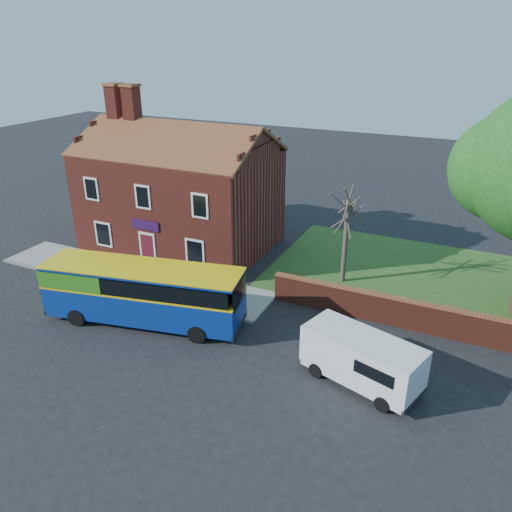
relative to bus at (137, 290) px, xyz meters
The scene contains 9 objects.
ground 4.26m from the bus, 28.45° to the right, with size 120.00×120.00×0.00m, color black.
pavement 5.56m from the bus, 132.60° to the left, with size 18.00×3.50×0.12m, color gray.
kerb 4.51m from the bus, 149.06° to the left, with size 18.00×0.15×0.14m, color slate.
grass_strip 19.92m from the bus, 34.19° to the left, with size 26.00×12.00×0.04m, color #426B28.
shop_building 10.43m from the bus, 110.50° to the left, with size 12.30×8.13×10.50m.
boundary_wall 17.23m from the bus, 17.42° to the left, with size 22.00×0.38×1.60m.
bus is the anchor object (origin of this frame).
van_near 11.58m from the bus, ahead, with size 5.37×3.38×2.20m.
bare_tree 12.09m from the bus, 47.13° to the left, with size 2.09×2.49×5.57m.
Camera 1 is at (11.51, -15.69, 13.58)m, focal length 35.00 mm.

